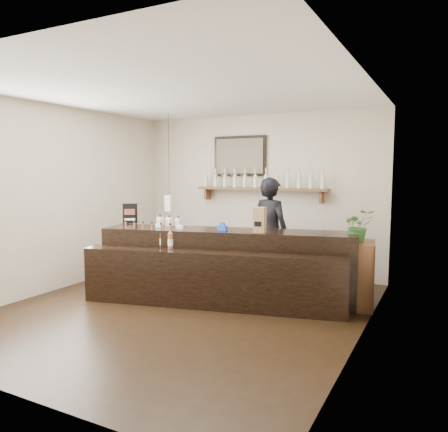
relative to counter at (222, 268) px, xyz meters
name	(u,v)px	position (x,y,z in m)	size (l,w,h in m)	color
ground	(183,309)	(-0.27, -0.57, -0.47)	(5.00, 5.00, 0.00)	black
room_shell	(182,180)	(-0.27, -0.57, 1.24)	(5.00, 5.00, 5.00)	beige
back_wall_decor	(248,174)	(-0.42, 1.80, 1.29)	(2.66, 0.96, 1.69)	brown
counter	(222,268)	(0.00, 0.00, 0.00)	(3.60, 1.74, 1.16)	black
promo_sign	(130,214)	(-1.66, 0.08, 0.68)	(0.20, 0.15, 0.32)	black
paper_bag	(260,220)	(0.53, 0.08, 0.70)	(0.17, 0.13, 0.34)	#9B7F4B
tape_dispenser	(222,227)	(-0.02, 0.06, 0.57)	(0.15, 0.07, 0.12)	blue
side_cabinet	(357,274)	(1.73, 0.61, -0.02)	(0.53, 0.67, 0.89)	brown
potted_plant	(358,226)	(1.73, 0.61, 0.63)	(0.38, 0.33, 0.42)	#2C6026
shopkeeper	(270,226)	(0.34, 0.98, 0.51)	(0.71, 0.47, 1.94)	black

